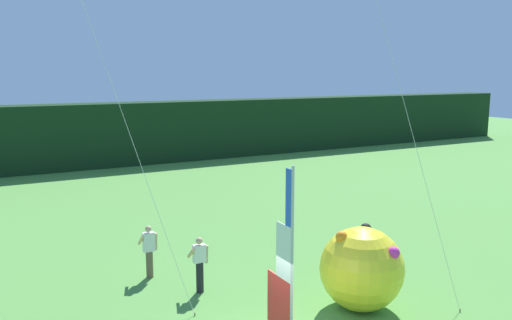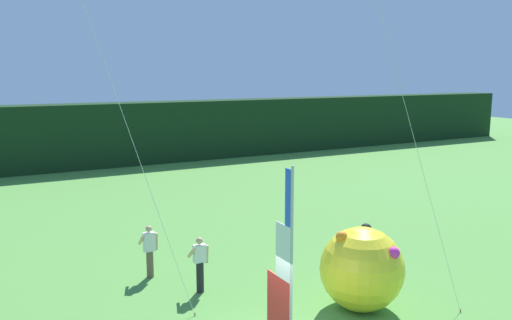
{
  "view_description": "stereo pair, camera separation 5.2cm",
  "coord_description": "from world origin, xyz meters",
  "px_view_note": "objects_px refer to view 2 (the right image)",
  "views": [
    {
      "loc": [
        -5.94,
        -9.04,
        6.43
      ],
      "look_at": [
        0.3,
        2.43,
        4.23
      ],
      "focal_mm": 36.82,
      "sensor_mm": 36.0,
      "label": 1
    },
    {
      "loc": [
        -5.9,
        -9.06,
        6.43
      ],
      "look_at": [
        0.3,
        2.43,
        4.23
      ],
      "focal_mm": 36.82,
      "sensor_mm": 36.0,
      "label": 2
    }
  ],
  "objects_px": {
    "person_mid_field": "(200,263)",
    "banner_flag": "(284,273)",
    "inflatable_balloon": "(362,269)",
    "person_near_banner": "(149,250)"
  },
  "relations": [
    {
      "from": "person_near_banner",
      "to": "person_mid_field",
      "type": "bearing_deg",
      "value": -62.19
    },
    {
      "from": "person_mid_field",
      "to": "person_near_banner",
      "type": "bearing_deg",
      "value": 117.81
    },
    {
      "from": "person_mid_field",
      "to": "banner_flag",
      "type": "bearing_deg",
      "value": -89.28
    },
    {
      "from": "banner_flag",
      "to": "person_near_banner",
      "type": "height_order",
      "value": "banner_flag"
    },
    {
      "from": "banner_flag",
      "to": "person_mid_field",
      "type": "distance_m",
      "value": 4.8
    },
    {
      "from": "banner_flag",
      "to": "person_mid_field",
      "type": "relative_size",
      "value": 2.73
    },
    {
      "from": "inflatable_balloon",
      "to": "person_mid_field",
      "type": "bearing_deg",
      "value": 137.91
    },
    {
      "from": "person_mid_field",
      "to": "inflatable_balloon",
      "type": "bearing_deg",
      "value": -42.09
    },
    {
      "from": "banner_flag",
      "to": "person_near_banner",
      "type": "distance_m",
      "value": 6.64
    },
    {
      "from": "banner_flag",
      "to": "person_near_banner",
      "type": "relative_size",
      "value": 2.71
    }
  ]
}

